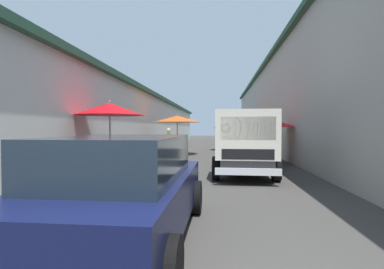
{
  "coord_description": "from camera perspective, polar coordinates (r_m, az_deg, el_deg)",
  "views": [
    {
      "loc": [
        -1.95,
        -0.65,
        1.56
      ],
      "look_at": [
        8.97,
        0.42,
        1.32
      ],
      "focal_mm": 26.67,
      "sensor_mm": 36.0,
      "label": 1
    }
  ],
  "objects": [
    {
      "name": "building_left_whitewash",
      "position": [
        19.41,
        -18.65,
        2.44
      ],
      "size": [
        49.8,
        7.5,
        3.95
      ],
      "color": "silver",
      "rests_on": "ground"
    },
    {
      "name": "ground",
      "position": [
        15.54,
        3.17,
        -4.51
      ],
      "size": [
        90.0,
        90.0,
        0.0
      ],
      "primitive_type": "plane",
      "color": "#3D3A38"
    },
    {
      "name": "parked_scooter",
      "position": [
        11.28,
        -6.34,
        -4.4
      ],
      "size": [
        1.69,
        0.38,
        1.14
      ],
      "color": "black",
      "rests_on": "ground"
    },
    {
      "name": "delivery_truck",
      "position": [
        9.23,
        10.41,
        -1.99
      ],
      "size": [
        4.95,
        2.05,
        2.08
      ],
      "color": "black",
      "rests_on": "ground"
    },
    {
      "name": "fruit_stall_far_left",
      "position": [
        13.27,
        15.27,
        1.19
      ],
      "size": [
        2.29,
        2.29,
        2.08
      ],
      "color": "#9E9EA3",
      "rests_on": "ground"
    },
    {
      "name": "fruit_stall_mid_lane",
      "position": [
        9.38,
        -15.94,
        2.9
      ],
      "size": [
        2.14,
        2.14,
        2.44
      ],
      "color": "#9E9EA3",
      "rests_on": "ground"
    },
    {
      "name": "hatchback_car",
      "position": [
        4.09,
        -13.35,
        -10.35
      ],
      "size": [
        3.92,
        1.94,
        1.45
      ],
      "color": "#0F1438",
      "rests_on": "ground"
    },
    {
      "name": "fruit_stall_near_right",
      "position": [
        16.52,
        -2.9,
        2.24
      ],
      "size": [
        2.72,
        2.72,
        2.36
      ],
      "color": "#9E9EA3",
      "rests_on": "ground"
    },
    {
      "name": "vendor_by_crates",
      "position": [
        16.7,
        10.86,
        -0.89
      ],
      "size": [
        0.46,
        0.51,
        1.63
      ],
      "color": "#232328",
      "rests_on": "ground"
    },
    {
      "name": "fruit_stall_near_left",
      "position": [
        20.1,
        8.07,
        1.6
      ],
      "size": [
        2.7,
        2.7,
        2.15
      ],
      "color": "#9E9EA3",
      "rests_on": "ground"
    },
    {
      "name": "vendor_in_shade",
      "position": [
        14.06,
        -4.68,
        -1.45
      ],
      "size": [
        0.62,
        0.28,
        1.57
      ],
      "color": "#665B4C",
      "rests_on": "ground"
    },
    {
      "name": "plastic_stool",
      "position": [
        12.41,
        -12.51,
        -4.47
      ],
      "size": [
        0.3,
        0.3,
        0.43
      ],
      "color": "red",
      "rests_on": "ground"
    },
    {
      "name": "building_right_concrete",
      "position": [
        18.97,
        26.26,
        5.65
      ],
      "size": [
        49.8,
        7.5,
        6.1
      ],
      "color": "#A39E93",
      "rests_on": "ground"
    }
  ]
}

